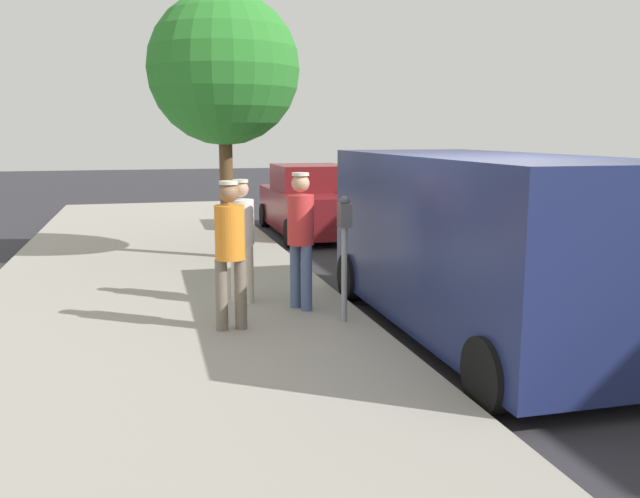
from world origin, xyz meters
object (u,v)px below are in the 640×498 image
object	(u,v)px
pedestrian_in_orange	(230,245)
pedestrian_in_red	(301,231)
parked_sedan_behind	(312,203)
parking_meter_near	(344,237)
street_tree	(224,70)
pedestrian_in_white	(241,233)
parked_van	(481,241)

from	to	relation	value
pedestrian_in_orange	pedestrian_in_red	distance (m)	1.21
pedestrian_in_red	parked_sedan_behind	distance (m)	7.51
parking_meter_near	parked_sedan_behind	world-z (taller)	parking_meter_near
pedestrian_in_orange	parked_sedan_behind	world-z (taller)	pedestrian_in_orange
parked_sedan_behind	street_tree	distance (m)	4.91
pedestrian_in_red	parked_sedan_behind	world-z (taller)	pedestrian_in_red
parking_meter_near	street_tree	xyz separation A→B (m)	(0.81, -4.67, 2.32)
parking_meter_near	pedestrian_in_red	size ratio (longest dim) A/B	0.87
pedestrian_in_white	street_tree	world-z (taller)	street_tree
parked_van	parked_sedan_behind	xyz separation A→B (m)	(-0.10, -8.48, -0.41)
pedestrian_in_red	pedestrian_in_orange	bearing A→B (deg)	35.00
pedestrian_in_white	parking_meter_near	bearing A→B (deg)	129.64
pedestrian_in_red	street_tree	size ratio (longest dim) A/B	0.37
parking_meter_near	parked_van	world-z (taller)	parked_van
parked_van	street_tree	world-z (taller)	street_tree
parking_meter_near	pedestrian_in_red	xyz separation A→B (m)	(0.37, -0.70, -0.02)
parked_sedan_behind	pedestrian_in_red	bearing A→B (deg)	74.82
street_tree	parking_meter_near	bearing A→B (deg)	99.90
pedestrian_in_orange	pedestrian_in_red	xyz separation A→B (m)	(-0.99, -0.69, 0.03)
pedestrian_in_red	street_tree	xyz separation A→B (m)	(0.45, -3.97, 2.33)
pedestrian_in_orange	street_tree	distance (m)	5.25
parking_meter_near	parked_sedan_behind	bearing A→B (deg)	-101.37
parking_meter_near	pedestrian_in_orange	bearing A→B (deg)	-0.54
pedestrian_in_white	pedestrian_in_orange	world-z (taller)	pedestrian_in_orange
pedestrian_in_white	pedestrian_in_red	size ratio (longest dim) A/B	0.94
parking_meter_near	street_tree	world-z (taller)	street_tree
pedestrian_in_white	parked_sedan_behind	size ratio (longest dim) A/B	0.37
parked_van	pedestrian_in_orange	bearing A→B (deg)	-10.83
parking_meter_near	pedestrian_in_orange	size ratio (longest dim) A/B	0.89
parking_meter_near	pedestrian_in_orange	world-z (taller)	pedestrian_in_orange
pedestrian_in_orange	street_tree	world-z (taller)	street_tree
pedestrian_in_white	parked_van	size ratio (longest dim) A/B	0.32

